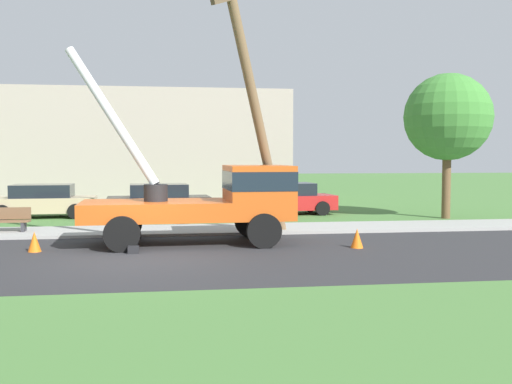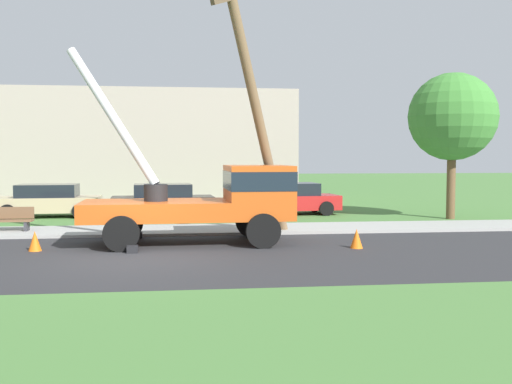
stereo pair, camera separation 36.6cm
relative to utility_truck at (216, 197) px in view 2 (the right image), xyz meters
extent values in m
plane|color=#477538|center=(-2.12, 9.69, -1.41)|extent=(120.00, 120.00, 0.00)
cube|color=#2B2B2D|center=(-2.12, -2.31, -1.40)|extent=(80.00, 7.72, 0.01)
cube|color=#9E9E99|center=(-2.12, 2.88, -1.36)|extent=(80.00, 2.66, 0.10)
cube|color=#C65119|center=(-1.80, -0.08, -0.38)|extent=(4.39, 2.56, 0.55)
cube|color=#C65119|center=(1.30, 0.03, 0.14)|extent=(1.99, 2.47, 1.60)
cube|color=#19232D|center=(1.30, 0.03, 0.49)|extent=(2.01, 2.49, 0.56)
cylinder|color=black|center=(-1.78, -0.08, 0.14)|extent=(0.70, 0.70, 0.50)
cylinder|color=silver|center=(-3.08, 0.52, 2.44)|extent=(2.93, 1.56, 4.26)
cube|color=black|center=(-2.35, -1.55, -1.31)|extent=(0.31, 0.31, 0.20)
cube|color=black|center=(-2.46, 1.34, -1.31)|extent=(0.31, 0.31, 0.20)
cylinder|color=black|center=(1.30, -1.17, -0.91)|extent=(1.00, 0.30, 1.00)
cylinder|color=black|center=(1.21, 1.23, -0.91)|extent=(1.00, 0.30, 1.00)
cylinder|color=black|center=(-2.67, -1.31, -0.91)|extent=(1.00, 0.30, 1.00)
cylinder|color=black|center=(-2.76, 1.08, -0.91)|extent=(1.00, 0.30, 1.00)
cylinder|color=brown|center=(1.37, 1.18, 2.81)|extent=(2.66, 2.63, 8.55)
cone|color=orange|center=(3.95, -1.51, -1.13)|extent=(0.36, 0.36, 0.56)
cone|color=orange|center=(-5.06, -0.92, -1.13)|extent=(0.36, 0.36, 0.56)
cube|color=tan|center=(-6.85, 8.45, -0.86)|extent=(4.47, 1.97, 0.65)
cube|color=black|center=(-6.85, 8.45, -0.26)|extent=(2.53, 1.75, 0.55)
cylinder|color=black|center=(-5.37, 7.60, -1.09)|extent=(0.64, 0.22, 0.64)
cylinder|color=black|center=(-5.44, 9.40, -1.09)|extent=(0.64, 0.22, 0.64)
cylinder|color=black|center=(-8.27, 7.49, -1.09)|extent=(0.64, 0.22, 0.64)
cylinder|color=black|center=(-8.34, 9.29, -1.09)|extent=(0.64, 0.22, 0.64)
cube|color=black|center=(-1.91, 8.12, -0.86)|extent=(4.52, 2.12, 0.65)
cube|color=black|center=(-1.91, 8.12, -0.26)|extent=(2.58, 1.84, 0.55)
cylinder|color=black|center=(-0.40, 7.34, -1.09)|extent=(0.64, 0.22, 0.64)
cylinder|color=black|center=(-0.53, 9.13, -1.09)|extent=(0.64, 0.22, 0.64)
cylinder|color=black|center=(-3.29, 7.12, -1.09)|extent=(0.64, 0.22, 0.64)
cylinder|color=black|center=(-3.43, 8.91, -1.09)|extent=(0.64, 0.22, 0.64)
cube|color=#B21E1E|center=(3.76, 8.33, -0.86)|extent=(4.53, 2.16, 0.65)
cube|color=black|center=(3.76, 8.33, -0.26)|extent=(2.59, 1.86, 0.55)
cylinder|color=black|center=(5.28, 7.55, -1.09)|extent=(0.64, 0.22, 0.64)
cylinder|color=black|center=(5.13, 9.35, -1.09)|extent=(0.64, 0.22, 0.64)
cylinder|color=black|center=(2.39, 7.31, -1.09)|extent=(0.64, 0.22, 0.64)
cylinder|color=black|center=(2.24, 9.11, -1.09)|extent=(0.64, 0.22, 0.64)
cube|color=brown|center=(-6.89, 2.88, -0.96)|extent=(1.60, 0.44, 0.06)
cube|color=brown|center=(-6.89, 3.08, -0.71)|extent=(1.60, 0.06, 0.40)
cube|color=#333338|center=(-6.29, 2.88, -1.18)|extent=(0.10, 0.40, 0.45)
cylinder|color=brown|center=(10.16, 5.66, 0.59)|extent=(0.36, 0.36, 4.00)
sphere|color=#3D7F33|center=(10.16, 5.66, 2.87)|extent=(3.65, 3.65, 3.65)
cube|color=#A5998C|center=(-3.61, 17.60, 1.79)|extent=(18.00, 6.00, 6.40)
camera|label=1|loc=(-1.22, -17.45, 1.22)|focal=40.69mm
camera|label=2|loc=(-0.86, -17.50, 1.22)|focal=40.69mm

